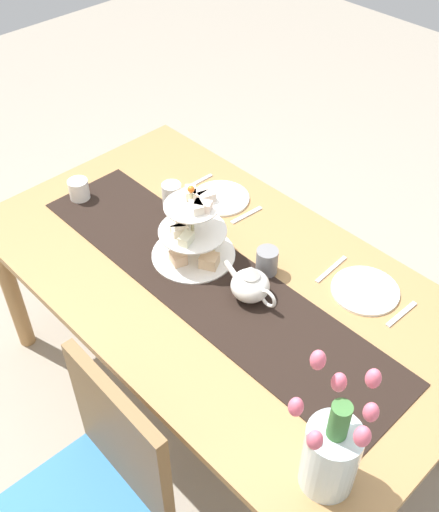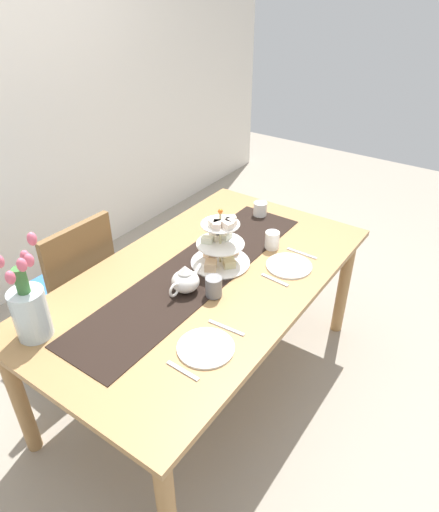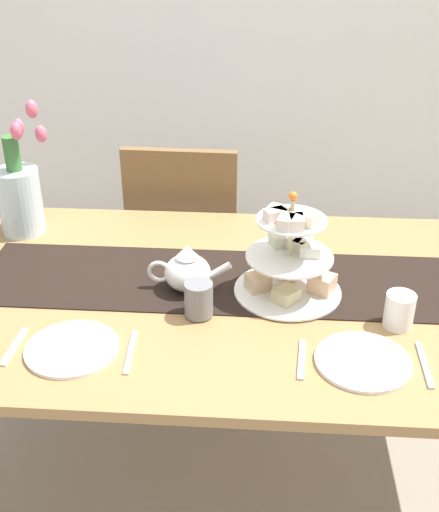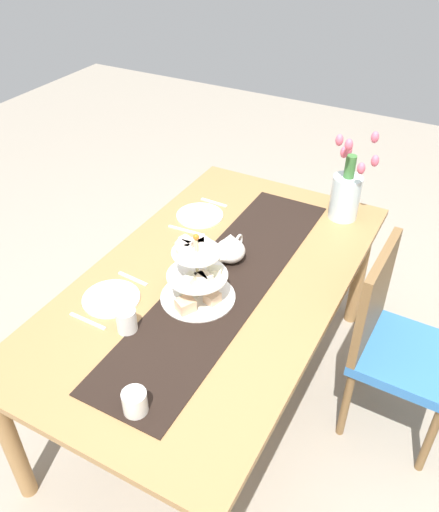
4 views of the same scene
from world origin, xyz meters
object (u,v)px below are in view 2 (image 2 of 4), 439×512
tiered_cake_stand (221,246)px  mug_grey (214,287)px  cream_jug (260,209)px  teapot (185,281)px  dinner_plate_right (289,266)px  fork_left (183,371)px  fork_right (275,280)px  mug_white_text (272,240)px  dinner_plate_left (206,348)px  chair_left (73,285)px  knife_right (302,253)px  tulip_vase (29,307)px  knife_left (226,328)px  dining_table (205,290)px

tiered_cake_stand → mug_grey: size_ratio=3.20×
cream_jug → tiered_cake_stand: bearing=-169.8°
teapot → dinner_plate_right: size_ratio=1.04×
teapot → fork_left: (-0.40, -0.30, -0.06)m
tiered_cake_stand → mug_grey: tiered_cake_stand is taller
tiered_cake_stand → fork_right: 0.32m
cream_jug → mug_white_text: size_ratio=0.89×
mug_grey → mug_white_text: 0.52m
fork_right → mug_grey: 0.32m
dinner_plate_left → dinner_plate_right: same height
chair_left → fork_right: (0.41, -1.03, 0.22)m
dinner_plate_right → knife_right: (0.14, 0.00, -0.00)m
tulip_vase → dinner_plate_right: 1.22m
fork_left → dinner_plate_left: bearing=0.0°
tiered_cake_stand → dinner_plate_right: tiered_cake_stand is taller
cream_jug → fork_left: (-1.24, -0.40, -0.04)m
dinner_plate_right → tiered_cake_stand: bearing=119.5°
tiered_cake_stand → chair_left: bearing=117.4°
mug_grey → knife_right: bearing=-17.2°
tulip_vase → dinner_plate_right: (1.04, -0.62, -0.14)m
chair_left → mug_grey: (0.14, -0.86, 0.27)m
knife_left → chair_left: bearing=89.5°
dinner_plate_right → knife_left: bearing=180.0°
tiered_cake_stand → knife_right: 0.45m
tiered_cake_stand → mug_grey: (-0.24, -0.13, -0.05)m
chair_left → knife_left: bearing=-90.5°
tiered_cake_stand → fork_left: (-0.68, -0.30, -0.10)m
chair_left → mug_grey: chair_left is taller
dining_table → fork_left: fork_left is taller
teapot → mug_white_text: (0.56, -0.14, -0.01)m
teapot → tulip_vase: tulip_vase is taller
mug_grey → mug_white_text: bearing=-1.3°
dining_table → knife_right: bearing=-33.4°
knife_left → fork_right: size_ratio=1.13×
teapot → cream_jug: 0.85m
chair_left → knife_right: chair_left is taller
dinner_plate_right → mug_white_text: bearing=56.1°
cream_jug → dinner_plate_left: size_ratio=0.37×
dinner_plate_left → knife_left: 0.15m
knife_left → fork_right: bearing=0.0°
fork_right → knife_left: bearing=180.0°
dinner_plate_left → mug_white_text: (0.81, 0.16, 0.04)m
chair_left → fork_left: 1.10m
tiered_cake_stand → knife_right: bearing=-43.6°
mug_white_text → cream_jug: bearing=40.4°
knife_right → mug_grey: mug_grey is taller
fork_left → chair_left: bearing=73.8°
tulip_vase → fork_right: (0.89, -0.62, -0.14)m
dinner_plate_right → fork_right: size_ratio=1.53×
tulip_vase → tiered_cake_stand: bearing=-20.4°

